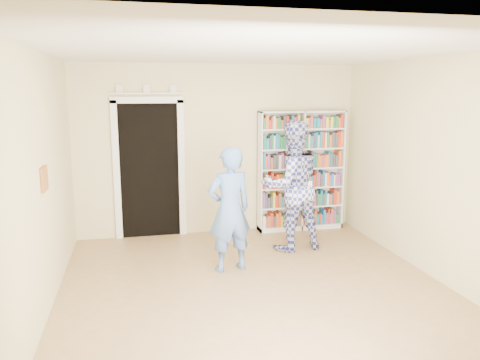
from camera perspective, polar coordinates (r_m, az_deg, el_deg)
The scene contains 11 objects.
floor at distance 5.52m, azimuth 2.19°, elevation -13.68°, with size 5.00×5.00×0.00m, color #957048.
ceiling at distance 5.04m, azimuth 2.42°, elevation 15.50°, with size 5.00×5.00×0.00m, color white.
wall_back at distance 7.52m, azimuth -2.63°, elevation 3.67°, with size 4.50×4.50×0.00m, color beige.
wall_left at distance 5.03m, azimuth -23.31°, elevation -0.84°, with size 5.00×5.00×0.00m, color beige.
wall_right at distance 6.08m, azimuth 23.24°, elevation 1.07°, with size 5.00×5.00×0.00m, color beige.
bookshelf at distance 7.78m, azimuth 7.44°, elevation 1.17°, with size 1.43×0.27×1.97m.
doorway at distance 7.41m, azimuth -11.00°, elevation 2.04°, with size 1.10×0.08×2.43m.
wall_art at distance 5.21m, azimuth -22.75°, elevation 0.15°, with size 0.03×0.25×0.25m, color brown.
man_blue at distance 5.94m, azimuth -1.30°, elevation -3.63°, with size 0.59×0.39×1.61m, color #577EC3.
man_plaid at distance 6.77m, azimuth 6.30°, elevation -0.73°, with size 0.91×0.71×1.88m, color navy.
paper_sheet at distance 6.64m, azimuth 7.97°, elevation -1.27°, with size 0.19×0.01×0.27m, color white.
Camera 1 is at (-1.30, -4.85, 2.30)m, focal length 35.00 mm.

